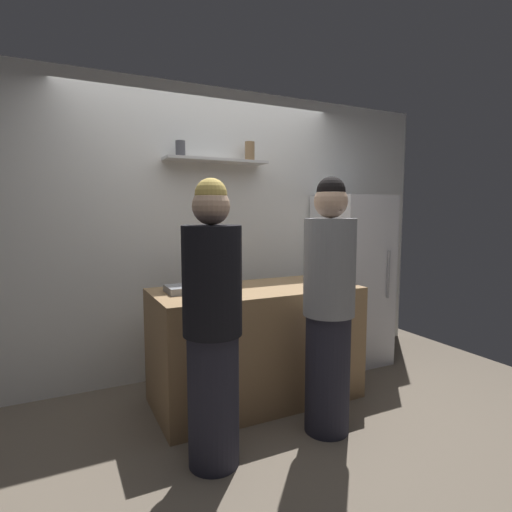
{
  "coord_description": "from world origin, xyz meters",
  "views": [
    {
      "loc": [
        -1.26,
        -2.33,
        1.49
      ],
      "look_at": [
        0.13,
        0.48,
        1.15
      ],
      "focal_mm": 28.6,
      "sensor_mm": 36.0,
      "label": 1
    }
  ],
  "objects_px": {
    "utensil_holder": "(217,278)",
    "person_blonde": "(213,327)",
    "person_grey_hoodie": "(329,308)",
    "refrigerator": "(351,279)",
    "wine_bottle_pale_glass": "(228,272)",
    "baking_pan": "(190,288)",
    "water_bottle_plastic": "(315,270)",
    "wine_bottle_dark_glass": "(318,273)"
  },
  "relations": [
    {
      "from": "utensil_holder",
      "to": "person_blonde",
      "type": "distance_m",
      "value": 0.97
    },
    {
      "from": "person_grey_hoodie",
      "to": "refrigerator",
      "type": "bearing_deg",
      "value": -43.77
    },
    {
      "from": "refrigerator",
      "to": "person_blonde",
      "type": "bearing_deg",
      "value": -150.91
    },
    {
      "from": "wine_bottle_pale_glass",
      "to": "person_grey_hoodie",
      "type": "xyz_separation_m",
      "value": [
        0.42,
        -0.74,
        -0.17
      ]
    },
    {
      "from": "person_grey_hoodie",
      "to": "baking_pan",
      "type": "bearing_deg",
      "value": 46.66
    },
    {
      "from": "wine_bottle_pale_glass",
      "to": "person_blonde",
      "type": "xyz_separation_m",
      "value": [
        -0.4,
        -0.75,
        -0.2
      ]
    },
    {
      "from": "wine_bottle_pale_glass",
      "to": "person_grey_hoodie",
      "type": "bearing_deg",
      "value": -60.72
    },
    {
      "from": "refrigerator",
      "to": "person_grey_hoodie",
      "type": "relative_size",
      "value": 0.96
    },
    {
      "from": "baking_pan",
      "to": "water_bottle_plastic",
      "type": "distance_m",
      "value": 1.09
    },
    {
      "from": "person_blonde",
      "to": "person_grey_hoodie",
      "type": "bearing_deg",
      "value": -158.26
    },
    {
      "from": "utensil_holder",
      "to": "person_grey_hoodie",
      "type": "height_order",
      "value": "person_grey_hoodie"
    },
    {
      "from": "wine_bottle_pale_glass",
      "to": "person_blonde",
      "type": "height_order",
      "value": "person_blonde"
    },
    {
      "from": "utensil_holder",
      "to": "wine_bottle_pale_glass",
      "type": "bearing_deg",
      "value": -75.54
    },
    {
      "from": "refrigerator",
      "to": "water_bottle_plastic",
      "type": "distance_m",
      "value": 0.76
    },
    {
      "from": "refrigerator",
      "to": "wine_bottle_dark_glass",
      "type": "height_order",
      "value": "refrigerator"
    },
    {
      "from": "baking_pan",
      "to": "refrigerator",
      "type": "bearing_deg",
      "value": 9.62
    },
    {
      "from": "baking_pan",
      "to": "person_grey_hoodie",
      "type": "xyz_separation_m",
      "value": [
        0.73,
        -0.72,
        -0.07
      ]
    },
    {
      "from": "refrigerator",
      "to": "water_bottle_plastic",
      "type": "height_order",
      "value": "refrigerator"
    },
    {
      "from": "wine_bottle_dark_glass",
      "to": "water_bottle_plastic",
      "type": "height_order",
      "value": "wine_bottle_dark_glass"
    },
    {
      "from": "person_grey_hoodie",
      "to": "wine_bottle_dark_glass",
      "type": "bearing_deg",
      "value": -26.25
    },
    {
      "from": "person_grey_hoodie",
      "to": "utensil_holder",
      "type": "bearing_deg",
      "value": 28.62
    },
    {
      "from": "baking_pan",
      "to": "wine_bottle_pale_glass",
      "type": "distance_m",
      "value": 0.33
    },
    {
      "from": "baking_pan",
      "to": "person_grey_hoodie",
      "type": "bearing_deg",
      "value": -44.78
    },
    {
      "from": "wine_bottle_dark_glass",
      "to": "person_grey_hoodie",
      "type": "height_order",
      "value": "person_grey_hoodie"
    },
    {
      "from": "wine_bottle_dark_glass",
      "to": "person_blonde",
      "type": "relative_size",
      "value": 0.17
    },
    {
      "from": "wine_bottle_dark_glass",
      "to": "wine_bottle_pale_glass",
      "type": "bearing_deg",
      "value": 160.57
    },
    {
      "from": "wine_bottle_pale_glass",
      "to": "utensil_holder",
      "type": "bearing_deg",
      "value": 104.46
    },
    {
      "from": "wine_bottle_pale_glass",
      "to": "baking_pan",
      "type": "bearing_deg",
      "value": -176.31
    },
    {
      "from": "baking_pan",
      "to": "person_blonde",
      "type": "relative_size",
      "value": 0.2
    },
    {
      "from": "water_bottle_plastic",
      "to": "refrigerator",
      "type": "bearing_deg",
      "value": 25.95
    },
    {
      "from": "refrigerator",
      "to": "baking_pan",
      "type": "xyz_separation_m",
      "value": [
        -1.76,
        -0.3,
        0.1
      ]
    },
    {
      "from": "refrigerator",
      "to": "baking_pan",
      "type": "height_order",
      "value": "refrigerator"
    },
    {
      "from": "refrigerator",
      "to": "wine_bottle_dark_glass",
      "type": "xyz_separation_m",
      "value": [
        -0.76,
        -0.52,
        0.18
      ]
    },
    {
      "from": "refrigerator",
      "to": "person_grey_hoodie",
      "type": "distance_m",
      "value": 1.45
    },
    {
      "from": "wine_bottle_dark_glass",
      "to": "person_grey_hoodie",
      "type": "distance_m",
      "value": 0.59
    },
    {
      "from": "baking_pan",
      "to": "utensil_holder",
      "type": "xyz_separation_m",
      "value": [
        0.28,
        0.16,
        0.04
      ]
    },
    {
      "from": "baking_pan",
      "to": "wine_bottle_pale_glass",
      "type": "bearing_deg",
      "value": 3.69
    },
    {
      "from": "utensil_holder",
      "to": "person_blonde",
      "type": "xyz_separation_m",
      "value": [
        -0.37,
        -0.89,
        -0.13
      ]
    },
    {
      "from": "water_bottle_plastic",
      "to": "person_blonde",
      "type": "bearing_deg",
      "value": -149.22
    },
    {
      "from": "water_bottle_plastic",
      "to": "person_blonde",
      "type": "height_order",
      "value": "person_blonde"
    },
    {
      "from": "refrigerator",
      "to": "person_blonde",
      "type": "height_order",
      "value": "person_blonde"
    },
    {
      "from": "water_bottle_plastic",
      "to": "baking_pan",
      "type": "bearing_deg",
      "value": 178.63
    }
  ]
}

